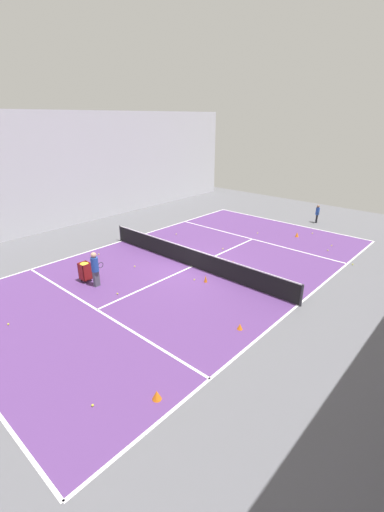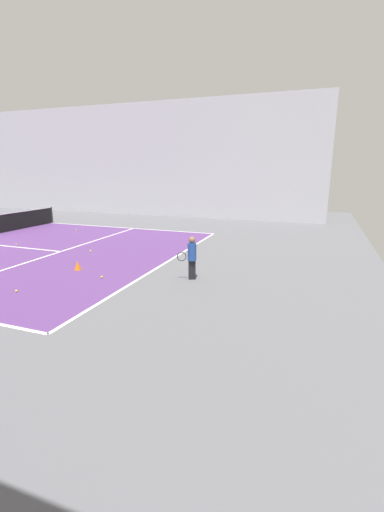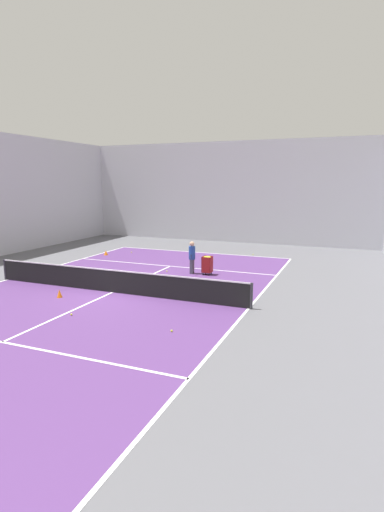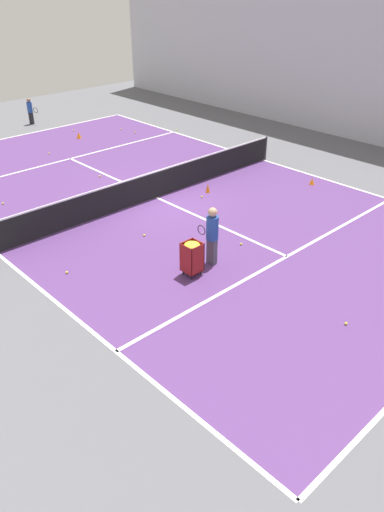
# 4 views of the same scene
# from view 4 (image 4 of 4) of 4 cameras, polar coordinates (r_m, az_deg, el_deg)

# --- Properties ---
(ground_plane) EXTENTS (35.69, 35.69, 0.00)m
(ground_plane) POSITION_cam_4_polar(r_m,az_deg,el_deg) (17.88, -4.09, 6.67)
(ground_plane) COLOR #5B5B60
(court_playing_area) EXTENTS (11.79, 20.97, 0.00)m
(court_playing_area) POSITION_cam_4_polar(r_m,az_deg,el_deg) (17.87, -4.09, 6.68)
(court_playing_area) COLOR #563370
(court_playing_area) RESTS_ON ground
(line_baseline_near) EXTENTS (11.79, 0.10, 0.00)m
(line_baseline_near) POSITION_cam_4_polar(r_m,az_deg,el_deg) (26.42, -19.15, 12.88)
(line_baseline_near) COLOR white
(line_baseline_near) RESTS_ON ground
(line_sideline_left) EXTENTS (0.10, 20.97, 0.00)m
(line_sideline_left) POSITION_cam_4_polar(r_m,az_deg,el_deg) (21.81, 8.13, 10.82)
(line_sideline_left) COLOR white
(line_sideline_left) RESTS_ON ground
(line_service_near) EXTENTS (11.79, 0.10, 0.00)m
(line_service_near) POSITION_cam_4_polar(r_m,az_deg,el_deg) (22.37, -13.73, 10.76)
(line_service_near) COLOR white
(line_service_near) RESTS_ON ground
(line_service_far) EXTENTS (11.79, 0.10, 0.00)m
(line_service_far) POSITION_cam_4_polar(r_m,az_deg,el_deg) (14.32, 10.80, -0.05)
(line_service_far) COLOR white
(line_service_far) RESTS_ON ground
(line_centre_service) EXTENTS (0.10, 11.54, 0.00)m
(line_centre_service) POSITION_cam_4_polar(r_m,az_deg,el_deg) (17.87, -4.09, 6.69)
(line_centre_service) COLOR white
(line_centre_service) RESTS_ON ground
(hall_enclosure_left) EXTENTS (0.15, 31.99, 7.64)m
(hall_enclosure_left) POSITION_cam_4_polar(r_m,az_deg,el_deg) (25.34, 17.24, 21.42)
(hall_enclosure_left) COLOR silver
(hall_enclosure_left) RESTS_ON ground
(tennis_net) EXTENTS (12.09, 0.10, 0.99)m
(tennis_net) POSITION_cam_4_polar(r_m,az_deg,el_deg) (17.68, -4.15, 8.20)
(tennis_net) COLOR #2D2D33
(tennis_net) RESTS_ON ground
(player_near_baseline) EXTENTS (0.41, 0.58, 1.33)m
(player_near_baseline) POSITION_cam_4_polar(r_m,az_deg,el_deg) (28.18, -18.02, 15.66)
(player_near_baseline) COLOR black
(player_near_baseline) RESTS_ON ground
(coach_at_net) EXTENTS (0.35, 0.66, 1.66)m
(coach_at_net) POSITION_cam_4_polar(r_m,az_deg,el_deg) (13.32, 2.31, 2.75)
(coach_at_net) COLOR #4C4C56
(coach_at_net) RESTS_ON ground
(ball_cart) EXTENTS (0.47, 0.46, 0.95)m
(ball_cart) POSITION_cam_4_polar(r_m,az_deg,el_deg) (12.92, 0.00, 0.35)
(ball_cart) COLOR maroon
(ball_cart) RESTS_ON ground
(training_cone_0) EXTENTS (0.22, 0.22, 0.33)m
(training_cone_0) POSITION_cam_4_polar(r_m,az_deg,el_deg) (19.77, -3.25, 9.55)
(training_cone_0) COLOR orange
(training_cone_0) RESTS_ON ground
(training_cone_2) EXTENTS (0.23, 0.23, 0.30)m
(training_cone_2) POSITION_cam_4_polar(r_m,az_deg,el_deg) (25.15, -12.81, 13.32)
(training_cone_2) COLOR orange
(training_cone_2) RESTS_ON ground
(training_cone_3) EXTENTS (0.21, 0.21, 0.23)m
(training_cone_3) POSITION_cam_4_polar(r_m,az_deg,el_deg) (19.49, 13.56, 8.30)
(training_cone_3) COLOR orange
(training_cone_3) RESTS_ON ground
(training_cone_4) EXTENTS (0.16, 0.16, 0.34)m
(training_cone_4) POSITION_cam_4_polar(r_m,az_deg,el_deg) (18.22, 1.82, 7.79)
(training_cone_4) COLOR orange
(training_cone_4) RESTS_ON ground
(tennis_ball_1) EXTENTS (0.07, 0.07, 0.07)m
(tennis_ball_1) POSITION_cam_4_polar(r_m,az_deg,el_deg) (17.79, 1.13, 6.76)
(tennis_ball_1) COLOR yellow
(tennis_ball_1) RESTS_ON ground
(tennis_ball_2) EXTENTS (0.07, 0.07, 0.07)m
(tennis_ball_2) POSITION_cam_4_polar(r_m,az_deg,el_deg) (14.71, 5.63, 1.38)
(tennis_ball_2) COLOR yellow
(tennis_ball_2) RESTS_ON ground
(tennis_ball_3) EXTENTS (0.07, 0.07, 0.07)m
(tennis_ball_3) POSITION_cam_4_polar(r_m,az_deg,el_deg) (26.47, -13.37, 13.81)
(tennis_ball_3) COLOR yellow
(tennis_ball_3) RESTS_ON ground
(tennis_ball_5) EXTENTS (0.07, 0.07, 0.07)m
(tennis_ball_5) POSITION_cam_4_polar(r_m,az_deg,el_deg) (26.25, -8.10, 14.16)
(tennis_ball_5) COLOR yellow
(tennis_ball_5) RESTS_ON ground
(tennis_ball_6) EXTENTS (0.07, 0.07, 0.07)m
(tennis_ball_6) POSITION_cam_4_polar(r_m,az_deg,el_deg) (20.01, -10.49, 8.95)
(tennis_ball_6) COLOR yellow
(tennis_ball_6) RESTS_ON ground
(tennis_ball_7) EXTENTS (0.07, 0.07, 0.07)m
(tennis_ball_7) POSITION_cam_4_polar(r_m,az_deg,el_deg) (18.46, -20.80, 5.63)
(tennis_ball_7) COLOR yellow
(tennis_ball_7) RESTS_ON ground
(tennis_ball_8) EXTENTS (0.07, 0.07, 0.07)m
(tennis_ball_8) POSITION_cam_4_polar(r_m,az_deg,el_deg) (25.82, -1.76, 14.17)
(tennis_ball_8) COLOR yellow
(tennis_ball_8) RESTS_ON ground
(tennis_ball_9) EXTENTS (0.07, 0.07, 0.07)m
(tennis_ball_9) POSITION_cam_4_polar(r_m,az_deg,el_deg) (11.97, 17.18, -7.38)
(tennis_ball_9) COLOR yellow
(tennis_ball_9) RESTS_ON ground
(tennis_ball_10) EXTENTS (0.07, 0.07, 0.07)m
(tennis_ball_10) POSITION_cam_4_polar(r_m,az_deg,el_deg) (15.20, -5.48, 2.38)
(tennis_ball_10) COLOR yellow
(tennis_ball_10) RESTS_ON ground
(tennis_ball_11) EXTENTS (0.07, 0.07, 0.07)m
(tennis_ball_11) POSITION_cam_4_polar(r_m,az_deg,el_deg) (13.68, -14.12, -1.83)
(tennis_ball_11) COLOR yellow
(tennis_ball_11) RESTS_ON ground
(tennis_ball_12) EXTENTS (0.07, 0.07, 0.07)m
(tennis_ball_12) POSITION_cam_4_polar(r_m,az_deg,el_deg) (25.58, -6.52, 13.85)
(tennis_ball_12) COLOR yellow
(tennis_ball_12) RESTS_ON ground
(tennis_ball_13) EXTENTS (0.07, 0.07, 0.07)m
(tennis_ball_13) POSITION_cam_4_polar(r_m,az_deg,el_deg) (23.20, -16.03, 11.21)
(tennis_ball_13) COLOR yellow
(tennis_ball_13) RESTS_ON ground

